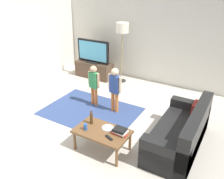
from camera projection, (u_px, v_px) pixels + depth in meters
ground at (98, 127)px, 5.16m from camera, size 7.80×7.80×0.00m
wall_back at (154, 37)px, 6.91m from camera, size 6.00×0.12×2.70m
area_rug at (91, 111)px, 5.75m from camera, size 2.20×1.60×0.01m
tv_stand at (94, 70)px, 7.61m from camera, size 1.20×0.44×0.50m
tv at (93, 52)px, 7.33m from camera, size 1.10×0.28×0.71m
couch at (182, 135)px, 4.43m from camera, size 0.80×1.80×0.86m
floor_lamp at (122, 31)px, 6.74m from camera, size 0.36×0.36×1.78m
child_near_tv at (94, 82)px, 5.81m from camera, size 0.34×0.17×1.03m
child_center at (115, 86)px, 5.48m from camera, size 0.37×0.18×1.10m
coffee_table at (102, 133)px, 4.34m from camera, size 1.00×0.60×0.42m
book_stack at (120, 131)px, 4.23m from camera, size 0.29×0.22×0.10m
bottle at (91, 118)px, 4.48m from camera, size 0.06×0.06×0.29m
tv_remote at (109, 138)px, 4.12m from camera, size 0.18×0.11×0.02m
soda_can at (85, 127)px, 4.33m from camera, size 0.07×0.07×0.12m
plate at (108, 128)px, 4.38m from camera, size 0.22×0.22×0.02m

